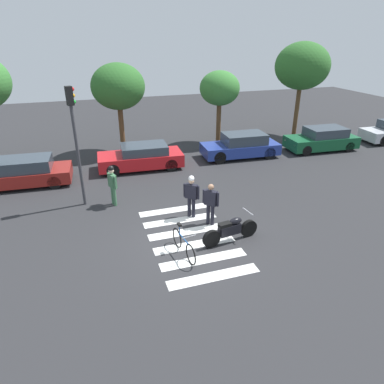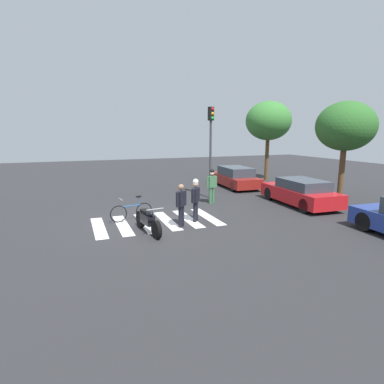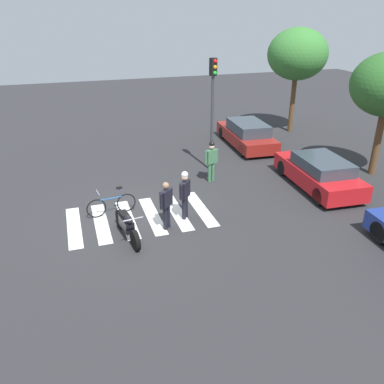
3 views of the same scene
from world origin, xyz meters
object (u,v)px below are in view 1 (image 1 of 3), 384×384
Objects in this scene: car_maroon_wagon at (21,173)px; car_green_compact at (322,139)px; traffic_light_pole at (75,130)px; car_red_convertible at (141,157)px; pedestrian_bystander at (112,183)px; officer_by_motorcycle at (191,194)px; leaning_bicycle at (184,245)px; officer_on_foot at (211,202)px; police_motorcycle at (231,230)px; car_blue_hatchback at (241,146)px.

car_green_compact reaches higher than car_maroon_wagon.
car_red_convertible is at bearing 48.55° from traffic_light_pole.
pedestrian_bystander is at bearing -115.87° from car_red_convertible.
traffic_light_pole is (-3.09, -3.50, 2.59)m from car_red_convertible.
officer_by_motorcycle is at bearing -35.58° from pedestrian_bystander.
car_maroon_wagon is (-6.73, 5.44, -0.37)m from officer_by_motorcycle.
car_red_convertible is (0.16, 8.33, 0.25)m from leaning_bicycle.
pedestrian_bystander is 5.24m from car_maroon_wagon.
pedestrian_bystander is 0.40× the size of car_green_compact.
car_red_convertible is 1.02× the size of car_green_compact.
car_green_compact is (11.40, 8.08, 0.28)m from leaning_bicycle.
officer_on_foot is at bearing -78.38° from car_red_convertible.
officer_on_foot is at bearing -35.80° from traffic_light_pole.
car_red_convertible is at bearing 98.46° from officer_by_motorcycle.
traffic_light_pole is (-4.71, 4.58, 2.76)m from police_motorcycle.
officer_on_foot is 6.87m from car_red_convertible.
officer_by_motorcycle reaches higher than car_blue_hatchback.
car_maroon_wagon is at bearing 138.83° from pedestrian_bystander.
police_motorcycle is 1.22× the size of leaning_bicycle.
officer_on_foot is at bearing -146.73° from car_green_compact.
car_maroon_wagon is (-5.69, 7.84, 0.25)m from leaning_bicycle.
officer_on_foot is 0.35× the size of car_maroon_wagon.
officer_on_foot is (-0.23, 1.35, 0.49)m from police_motorcycle.
leaning_bicycle is at bearing -68.29° from pedestrian_bystander.
car_red_convertible reaches higher than leaning_bicycle.
car_blue_hatchback is at bearing 50.20° from officer_by_motorcycle.
car_maroon_wagon is (-7.23, 6.23, -0.31)m from officer_on_foot.
pedestrian_bystander is at bearing 144.42° from officer_by_motorcycle.
leaning_bicycle is at bearing -113.58° from officer_by_motorcycle.
pedestrian_bystander is (-1.75, 4.39, 0.63)m from leaning_bicycle.
officer_by_motorcycle is (1.05, 2.39, 0.62)m from leaning_bicycle.
leaning_bicycle is 10.35m from car_blue_hatchback.
car_green_compact is (10.35, 5.68, -0.34)m from officer_by_motorcycle.
car_maroon_wagon is at bearing -179.20° from car_green_compact.
officer_by_motorcycle is (-0.73, 2.14, 0.55)m from police_motorcycle.
officer_by_motorcycle is at bearing 108.92° from police_motorcycle.
car_red_convertible is at bearing 64.13° from pedestrian_bystander.
leaning_bicycle is 2.30m from officer_on_foot.
car_maroon_wagon is (-7.47, 7.58, 0.18)m from police_motorcycle.
leaning_bicycle is 1.06× the size of officer_on_foot.
pedestrian_bystander is at bearing 139.80° from officer_on_foot.
car_maroon_wagon is at bearing 134.56° from police_motorcycle.
car_blue_hatchback is (4.50, 6.78, -0.27)m from officer_on_foot.
officer_on_foot is 0.34× the size of traffic_light_pole.
car_blue_hatchback is at bearing 21.64° from traffic_light_pole.
car_red_convertible is at bearing 101.62° from officer_on_foot.
traffic_light_pole reaches higher than officer_by_motorcycle.
car_maroon_wagon is 1.08× the size of car_green_compact.
officer_by_motorcycle is at bearing -81.54° from car_red_convertible.
leaning_bicycle is 0.36× the size of traffic_light_pole.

